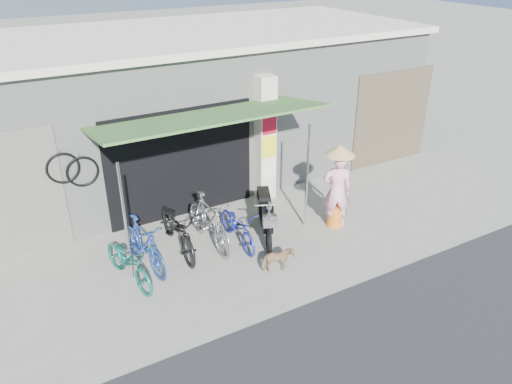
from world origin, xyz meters
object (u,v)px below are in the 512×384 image
bike_silver (209,221)px  bike_navy (238,226)px  bike_blue (144,244)px  bike_teal (129,262)px  nun (337,187)px  moped (265,213)px  bike_black (178,228)px  street_dog (278,260)px

bike_silver → bike_navy: (0.54, -0.25, -0.15)m
bike_blue → bike_teal: bearing=-150.8°
bike_teal → bike_blue: (0.39, 0.30, 0.08)m
bike_silver → nun: bearing=-14.5°
bike_silver → bike_navy: size_ratio=1.20×
bike_navy → moped: size_ratio=0.87×
bike_black → bike_silver: size_ratio=1.05×
bike_blue → bike_navy: bike_blue is taller
bike_silver → nun: size_ratio=0.98×
bike_blue → bike_silver: (1.40, 0.11, 0.05)m
bike_navy → bike_blue: bearing=178.4°
bike_teal → bike_black: size_ratio=0.83×
bike_blue → bike_navy: 1.95m
bike_teal → bike_navy: bike_teal is taller
street_dog → nun: bearing=-52.7°
bike_black → nun: size_ratio=1.04×
bike_teal → street_dog: bearing=-35.1°
bike_silver → street_dog: (0.73, -1.50, -0.31)m
moped → nun: (1.51, -0.46, 0.44)m
bike_blue → bike_black: bearing=8.5°
bike_teal → bike_black: 1.30m
street_dog → nun: 2.30m
bike_teal → bike_blue: size_ratio=0.96×
bike_silver → nun: (2.75, -0.64, 0.37)m
bike_navy → street_dog: bearing=-79.1°
bike_silver → moped: size_ratio=1.05×
bike_blue → street_dog: 2.56m
bike_teal → bike_silver: (1.80, 0.42, 0.13)m
bike_silver → nun: 2.85m
bike_teal → bike_black: bearing=13.0°
bike_teal → nun: 4.58m
bike_silver → moped: (1.24, -0.17, -0.08)m
bike_teal → street_dog: (2.53, -1.09, -0.17)m
bike_navy → moped: bearing=8.4°
street_dog → moped: 1.44m
bike_blue → bike_silver: 1.41m
bike_silver → moped: bike_silver is taller
bike_teal → nun: nun is taller
bike_teal → moped: 3.04m
bike_navy → nun: nun is taller
nun → bike_silver: bearing=15.1°
moped → nun: 1.64m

